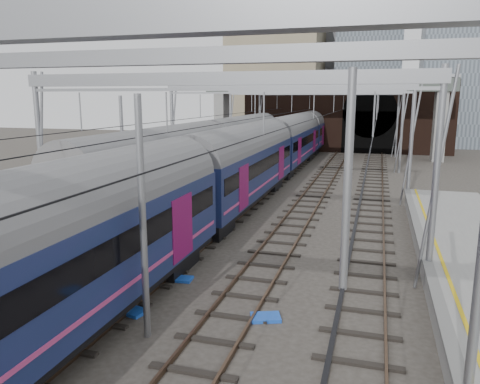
% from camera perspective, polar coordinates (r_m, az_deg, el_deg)
% --- Properties ---
extents(ground, '(160.00, 160.00, 0.00)m').
position_cam_1_polar(ground, '(13.17, -15.47, -20.58)').
color(ground, '#38332D').
rests_on(ground, ground).
extents(tracks, '(14.40, 80.00, 0.22)m').
position_cam_1_polar(tracks, '(26.05, 2.12, -3.84)').
color(tracks, '#4C3828').
rests_on(tracks, ground).
extents(overhead_line, '(16.80, 80.00, 8.00)m').
position_cam_1_polar(overhead_line, '(31.45, 5.20, 10.83)').
color(overhead_line, gray).
rests_on(overhead_line, ground).
extents(retaining_wall, '(28.00, 2.75, 9.00)m').
position_cam_1_polar(retaining_wall, '(61.52, 12.13, 8.83)').
color(retaining_wall, black).
rests_on(retaining_wall, ground).
extents(overbridge, '(28.00, 3.00, 9.25)m').
position_cam_1_polar(overbridge, '(55.70, 10.29, 11.68)').
color(overbridge, gray).
rests_on(overbridge, ground).
extents(city_skyline, '(37.50, 27.50, 60.00)m').
position_cam_1_polar(city_skyline, '(80.55, 14.63, 18.39)').
color(city_skyline, tan).
rests_on(city_skyline, ground).
extents(train_main, '(3.11, 71.84, 5.25)m').
position_cam_1_polar(train_main, '(38.16, 3.98, 5.09)').
color(train_main, black).
rests_on(train_main, ground).
extents(train_second, '(3.10, 35.84, 5.23)m').
position_cam_1_polar(train_second, '(35.58, -3.71, 4.62)').
color(train_second, black).
rests_on(train_second, ground).
extents(relay_cabinet, '(0.68, 0.57, 1.34)m').
position_cam_1_polar(relay_cabinet, '(17.51, -25.66, -10.56)').
color(relay_cabinet, silver).
rests_on(relay_cabinet, ground).
extents(equip_cover_a, '(1.03, 0.84, 0.11)m').
position_cam_1_polar(equip_cover_a, '(16.12, -13.00, -13.97)').
color(equip_cover_a, blue).
rests_on(equip_cover_a, ground).
extents(equip_cover_b, '(0.90, 0.67, 0.10)m').
position_cam_1_polar(equip_cover_b, '(18.40, -7.18, -10.47)').
color(equip_cover_b, blue).
rests_on(equip_cover_b, ground).
extents(equip_cover_c, '(1.10, 0.94, 0.11)m').
position_cam_1_polar(equip_cover_c, '(15.36, 3.14, -15.01)').
color(equip_cover_c, blue).
rests_on(equip_cover_c, ground).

